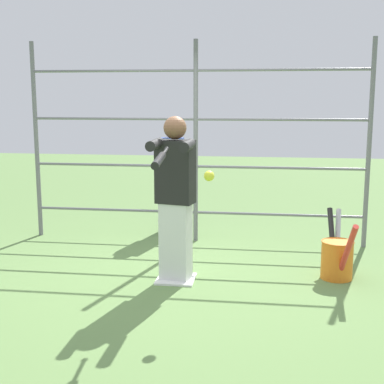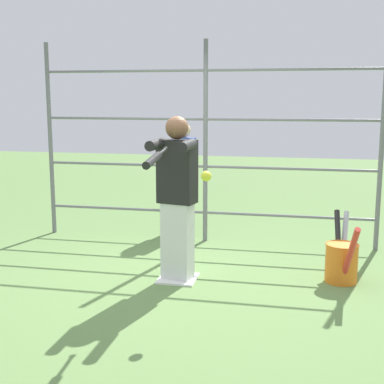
% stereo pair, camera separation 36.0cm
% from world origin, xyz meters
% --- Properties ---
extents(ground_plane, '(24.00, 24.00, 0.00)m').
position_xyz_m(ground_plane, '(0.00, 0.00, 0.00)').
color(ground_plane, '#608447').
extents(home_plate, '(0.40, 0.40, 0.02)m').
position_xyz_m(home_plate, '(0.00, 0.00, 0.01)').
color(home_plate, white).
rests_on(home_plate, ground).
extents(fence_backstop, '(4.47, 0.06, 2.65)m').
position_xyz_m(fence_backstop, '(0.00, -1.60, 1.32)').
color(fence_backstop, slate).
rests_on(fence_backstop, ground).
extents(batter, '(0.44, 0.65, 1.73)m').
position_xyz_m(batter, '(0.00, 0.02, 0.94)').
color(batter, silver).
rests_on(batter, ground).
extents(baseball_bat_swinging, '(0.12, 0.86, 0.11)m').
position_xyz_m(baseball_bat_swinging, '(-0.04, 0.97, 1.41)').
color(baseball_bat_swinging, black).
extents(softball_in_flight, '(0.10, 0.10, 0.10)m').
position_xyz_m(softball_in_flight, '(-0.41, 0.60, 1.21)').
color(softball_in_flight, yellow).
extents(bat_bucket, '(0.35, 1.12, 0.71)m').
position_xyz_m(bat_bucket, '(-1.70, -0.30, 0.23)').
color(bat_bucket, orange).
rests_on(bat_bucket, ground).
extents(bystander_behind_fence, '(0.32, 0.20, 1.55)m').
position_xyz_m(bystander_behind_fence, '(0.41, -2.13, 0.81)').
color(bystander_behind_fence, '#3F3F47').
rests_on(bystander_behind_fence, ground).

